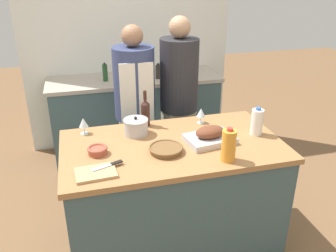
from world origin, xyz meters
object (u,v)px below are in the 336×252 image
Objects in this scene: mixing_bowl at (97,150)px; person_cook_guest at (179,97)px; stock_pot at (136,127)px; wine_bottle_green at (145,112)px; juice_jug at (229,145)px; wicker_basket at (166,149)px; roasting_pan at (210,136)px; wine_glass_right at (83,123)px; cutting_board at (96,173)px; knife_chef at (108,165)px; condiment_bottle_short at (158,72)px; milk_jug at (257,122)px; wine_glass_left at (201,113)px; condiment_bottle_tall at (105,73)px; person_cook_aproned at (135,106)px.

person_cook_guest is (0.82, 0.85, -0.00)m from mixing_bowl.
wine_bottle_green reaches higher than stock_pot.
person_cook_guest is at bearing 89.63° from juice_jug.
wicker_basket is 1.28× the size of stock_pot.
roasting_pan is 0.94m from wine_glass_right.
wicker_basket is 0.47m from wine_bottle_green.
roasting_pan reaches higher than cutting_board.
stock_pot is 0.51m from knife_chef.
juice_jug is 0.14× the size of person_cook_guest.
wine_glass_right is at bearing -125.96° from condiment_bottle_short.
mixing_bowl is 0.87m from juice_jug.
mixing_bowl is (0.03, 0.25, 0.02)m from cutting_board.
milk_jug is 1.73× the size of wine_glass_left.
milk_jug is 1.14m from knife_chef.
stock_pot is 0.54m from wine_glass_left.
milk_jug is (0.87, -0.23, 0.04)m from stock_pot.
stock_pot is (-0.15, 0.33, 0.04)m from wicker_basket.
milk_jug is at bearing -42.82° from wine_glass_left.
mixing_bowl is (-0.45, 0.09, 0.01)m from wicker_basket.
cutting_board is 1.20× the size of milk_jug.
juice_jug reaches higher than roasting_pan.
person_cook_guest is at bearing 29.83° from wine_glass_right.
milk_jug is at bearing -75.47° from condiment_bottle_short.
roasting_pan is 1.86× the size of condiment_bottle_tall.
stock_pot reaches higher than wine_glass_right.
person_cook_aproned is at bearing 93.09° from wicker_basket.
milk_jug is 1.29m from wine_glass_right.
condiment_bottle_short is 0.10× the size of person_cook_guest.
wine_glass_left is 0.08× the size of person_cook_aproned.
condiment_bottle_tall is (-0.24, 1.66, 0.09)m from wicker_basket.
knife_chef is 1.78m from condiment_bottle_tall.
wine_glass_left is (0.44, -0.06, -0.03)m from wine_bottle_green.
stock_pot is 0.12× the size of person_cook_aproned.
roasting_pan is at bearing -89.59° from condiment_bottle_short.
stock_pot is 0.74m from juice_jug.
condiment_bottle_tall is at bearing 94.02° from stock_pot.
wine_glass_left is at bearing -63.31° from condiment_bottle_tall.
cutting_board is at bearing -97.17° from mixing_bowl.
cutting_board is 1.55× the size of condiment_bottle_short.
juice_jug is 1.85× the size of wine_glass_left.
person_cook_aproned reaches higher than wine_glass_left.
wine_bottle_green is (-0.05, 0.46, 0.09)m from wicker_basket.
condiment_bottle_short is at bearing 90.41° from roasting_pan.
juice_jug is at bearing -72.17° from condiment_bottle_tall.
condiment_bottle_short is at bearing 78.43° from wicker_basket.
cutting_board is 1.04m from wine_glass_left.
person_cook_aproned is (-0.44, 0.52, -0.09)m from wine_glass_left.
wicker_basket is at bearing -66.07° from stock_pot.
condiment_bottle_short is (0.57, -0.05, -0.02)m from condiment_bottle_tall.
mixing_bowl is at bearing -117.19° from condiment_bottle_short.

